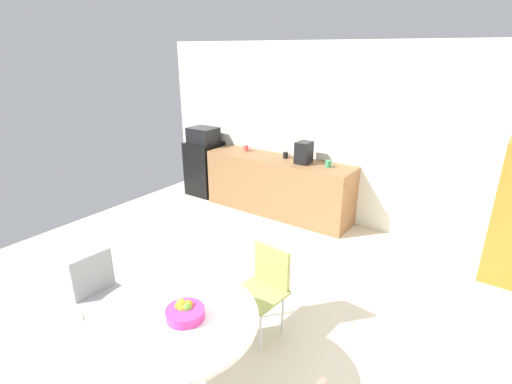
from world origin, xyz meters
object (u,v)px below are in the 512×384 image
object	(u,v)px
round_table	(174,331)
chair_olive	(265,281)
mug_red	(246,148)
microwave	(203,135)
mug_white	(328,164)
fruit_bowl	(185,311)
chair_gray	(100,290)
mug_green	(286,155)
coffee_maker	(304,153)
mini_fridge	(205,168)

from	to	relation	value
round_table	chair_olive	distance (m)	1.02
round_table	mug_red	size ratio (longest dim) A/B	9.24
microwave	mug_white	distance (m)	2.38
fruit_bowl	chair_gray	bearing A→B (deg)	178.55
fruit_bowl	mug_green	world-z (taller)	mug_green
mug_green	mug_white	bearing A→B (deg)	-4.67
round_table	coffee_maker	bearing A→B (deg)	103.82
chair_olive	mug_white	distance (m)	2.52
mug_green	fruit_bowl	bearing A→B (deg)	-69.81
mug_white	mug_red	world-z (taller)	same
fruit_bowl	round_table	bearing A→B (deg)	-147.64
mini_fridge	mug_green	xyz separation A→B (m)	(1.63, 0.09, 0.48)
microwave	mug_white	world-z (taller)	microwave
microwave	chair_gray	xyz separation A→B (m)	(1.81, -3.33, -0.55)
chair_olive	mug_white	size ratio (longest dim) A/B	6.43
chair_olive	mug_green	xyz separation A→B (m)	(-1.29, 2.48, 0.43)
microwave	chair_olive	xyz separation A→B (m)	(2.92, -2.39, -0.55)
fruit_bowl	coffee_maker	xyz separation A→B (m)	(-0.91, 3.36, 0.26)
mini_fridge	microwave	world-z (taller)	microwave
fruit_bowl	mug_green	size ratio (longest dim) A/B	2.09
chair_gray	coffee_maker	distance (m)	3.38
chair_gray	mini_fridge	bearing A→B (deg)	118.53
microwave	fruit_bowl	bearing A→B (deg)	-49.24
mug_red	coffee_maker	distance (m)	1.13
chair_olive	mug_green	bearing A→B (deg)	117.52
chair_gray	fruit_bowl	bearing A→B (deg)	-1.45
chair_olive	mug_red	world-z (taller)	mug_red
fruit_bowl	chair_olive	bearing A→B (deg)	88.45
round_table	mug_red	world-z (taller)	mug_red
chair_olive	fruit_bowl	distance (m)	1.00
microwave	mug_green	world-z (taller)	microwave
mini_fridge	mug_white	world-z (taller)	mug_white
mini_fridge	round_table	size ratio (longest dim) A/B	0.79
round_table	chair_gray	xyz separation A→B (m)	(-1.01, 0.07, -0.11)
microwave	mug_red	world-z (taller)	microwave
microwave	round_table	distance (m)	4.44
round_table	coffee_maker	world-z (taller)	coffee_maker
mini_fridge	chair_gray	xyz separation A→B (m)	(1.81, -3.33, 0.05)
round_table	chair_gray	size ratio (longest dim) A/B	1.44
mug_red	microwave	bearing A→B (deg)	-174.27
fruit_bowl	mug_white	size ratio (longest dim) A/B	2.09
mini_fridge	mug_red	world-z (taller)	mug_red
mug_white	mug_green	bearing A→B (deg)	175.33
fruit_bowl	microwave	bearing A→B (deg)	130.76
mug_red	chair_gray	bearing A→B (deg)	-74.56
round_table	mug_white	world-z (taller)	mug_white
fruit_bowl	mug_white	world-z (taller)	mug_white
fruit_bowl	mug_white	xyz separation A→B (m)	(-0.52, 3.38, 0.15)
mug_red	round_table	bearing A→B (deg)	-60.74
mini_fridge	chair_gray	world-z (taller)	mini_fridge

